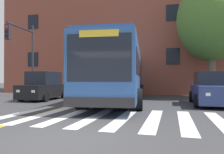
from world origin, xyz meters
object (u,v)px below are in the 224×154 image
Objects in this scene: car_navy_far_lane at (213,90)px; street_tree_curbside_large at (212,20)px; city_bus at (118,72)px; car_black_near_lane at (44,87)px; car_tan_behind_bus at (144,84)px; traffic_light_far_corner at (23,47)px.

street_tree_curbside_large is (0.89, 4.48, 4.87)m from car_navy_far_lane.
street_tree_curbside_large reaches higher than city_bus.
car_black_near_lane is 0.89× the size of car_navy_far_lane.
car_black_near_lane is 0.46× the size of street_tree_curbside_large.
car_tan_behind_bus is 9.59m from street_tree_curbside_large.
traffic_light_far_corner is (-7.31, 0.95, 1.87)m from city_bus.
car_black_near_lane is 12.82m from street_tree_curbside_large.
traffic_light_far_corner is at bearing -167.90° from street_tree_curbside_large.
car_tan_behind_bus is at bearing 48.65° from traffic_light_far_corner.
car_navy_far_lane is 0.80× the size of traffic_light_far_corner.
street_tree_curbside_large is at bearing 78.77° from car_navy_far_lane.
car_black_near_lane is at bearing 179.14° from city_bus.
street_tree_curbside_large is at bearing 12.10° from traffic_light_far_corner.
traffic_light_far_corner reaches higher than car_black_near_lane.
car_tan_behind_bus is 0.72× the size of traffic_light_far_corner.
city_bus is 5.39m from car_navy_far_lane.
traffic_light_far_corner reaches higher than city_bus.
city_bus is 7.61m from traffic_light_far_corner.
traffic_light_far_corner is (-12.57, 1.60, 2.91)m from car_navy_far_lane.
car_navy_far_lane is at bearing -7.25° from traffic_light_far_corner.
car_navy_far_lane is at bearing -4.00° from car_black_near_lane.
car_navy_far_lane is at bearing -67.15° from car_tan_behind_bus.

